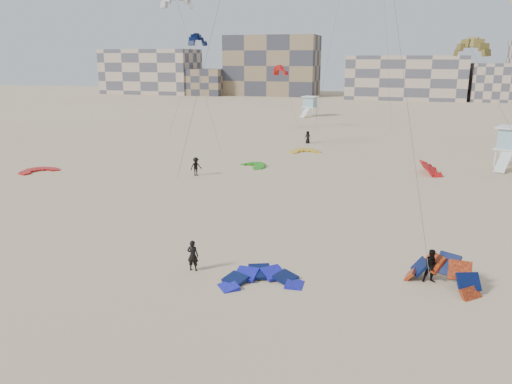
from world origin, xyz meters
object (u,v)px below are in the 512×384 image
(kitesurfer_main, at_px, (193,255))
(lifeguard_tower_near, at_px, (511,147))
(kite_ground_orange, at_px, (441,286))
(kite_ground_blue, at_px, (261,283))

(kitesurfer_main, height_order, lifeguard_tower_near, lifeguard_tower_near)
(kite_ground_orange, relative_size, lifeguard_tower_near, 0.60)
(kite_ground_blue, bearing_deg, kitesurfer_main, 152.14)
(kite_ground_blue, distance_m, kite_ground_orange, 9.38)
(lifeguard_tower_near, bearing_deg, kite_ground_orange, -82.72)
(kite_ground_orange, height_order, kitesurfer_main, kite_ground_orange)
(kite_ground_blue, relative_size, lifeguard_tower_near, 0.63)
(lifeguard_tower_near, bearing_deg, kitesurfer_main, -99.97)
(kite_ground_blue, height_order, lifeguard_tower_near, lifeguard_tower_near)
(kitesurfer_main, bearing_deg, lifeguard_tower_near, -125.60)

